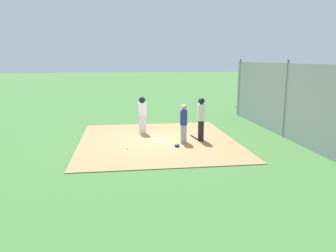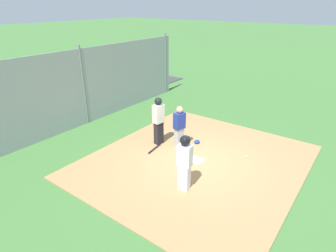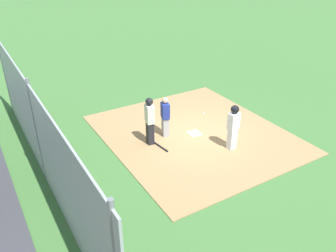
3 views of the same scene
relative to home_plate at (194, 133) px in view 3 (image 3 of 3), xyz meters
The scene contains 10 objects.
ground_plane 0.04m from the home_plate, ahead, with size 140.00×140.00×0.00m, color #3D6B33.
dirt_infield 0.03m from the home_plate, ahead, with size 7.20×6.40×0.03m, color #9E774C.
home_plate is the anchor object (origin of this frame).
catcher 1.38m from the home_plate, 114.62° to the right, with size 0.43×0.35×1.56m.
umpire 2.03m from the home_plate, 97.86° to the right, with size 0.41×0.31×1.79m.
runner 1.88m from the home_plate, 18.81° to the left, with size 0.30×0.41×1.67m.
baseball_bat 1.63m from the home_plate, 82.35° to the right, with size 0.06×0.06×0.79m, color black.
catcher_mask 1.28m from the home_plate, 149.74° to the right, with size 0.24×0.20×0.12m, color navy.
baseball 1.74m from the home_plate, 132.44° to the left, with size 0.07×0.07×0.07m, color white.
backstop_fence 5.79m from the home_plate, 90.00° to the right, with size 12.00×0.10×3.35m.
Camera 3 is at (9.44, -6.88, 6.62)m, focal length 37.24 mm.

